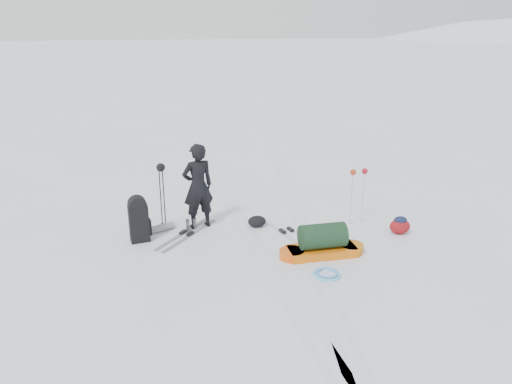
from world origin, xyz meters
TOP-DOWN VIEW (x-y plane):
  - ground at (0.00, 0.00)m, footprint 200.00×200.00m
  - snow_hill_backdrop at (62.69, 84.02)m, footprint 359.50×192.00m
  - ski_tracks at (0.61, 0.88)m, footprint 3.38×17.97m
  - skier at (-0.96, 0.82)m, footprint 0.75×0.60m
  - pulk_sled at (1.16, -0.96)m, footprint 1.64×0.55m
  - expedition_rucksack at (-2.12, 0.40)m, footprint 0.91×0.75m
  - ski_poles_black at (-1.69, 0.86)m, footprint 0.18×0.18m
  - ski_poles_silver at (2.35, 0.34)m, footprint 0.39×0.15m
  - touring_skis_grey at (-1.26, 0.47)m, footprint 1.35×1.58m
  - touring_skis_white at (0.78, 0.19)m, footprint 0.82×1.93m
  - rope_coil at (1.00, -1.72)m, footprint 0.52×0.52m
  - small_daypack at (3.04, -0.32)m, footprint 0.54×0.52m
  - thermos_pair at (-1.14, 0.67)m, footprint 0.22×0.22m
  - stuff_sack at (0.24, 0.59)m, footprint 0.43×0.35m

SIDE VIEW (x-z plane):
  - snow_hill_backdrop at x=62.69m, z-range -150.24..12.21m
  - ground at x=0.00m, z-range 0.00..0.00m
  - ski_tracks at x=0.61m, z-range 0.00..0.01m
  - touring_skis_grey at x=-1.26m, z-range -0.02..0.05m
  - touring_skis_white at x=0.78m, z-range -0.02..0.05m
  - rope_coil at x=1.00m, z-range 0.00..0.06m
  - stuff_sack at x=0.24m, z-range 0.00..0.24m
  - thermos_pair at x=-1.14m, z-range -0.01..0.27m
  - small_daypack at x=3.04m, z-range -0.01..0.36m
  - pulk_sled at x=1.16m, z-range -0.07..0.55m
  - expedition_rucksack at x=-2.12m, z-range -0.04..0.90m
  - skier at x=-0.96m, z-range 0.00..1.81m
  - ski_poles_silver at x=2.35m, z-range 0.41..1.64m
  - ski_poles_black at x=-1.69m, z-range 0.46..1.89m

